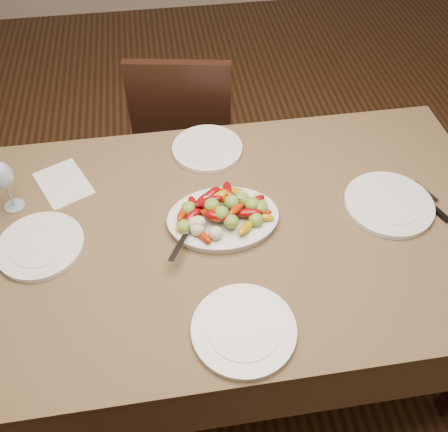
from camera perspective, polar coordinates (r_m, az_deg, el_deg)
name	(u,v)px	position (r m, az deg, el deg)	size (l,w,h in m)	color
floor	(272,314)	(2.30, 5.48, -11.10)	(6.00, 6.00, 0.00)	#392211
dining_table	(224,293)	(1.90, 0.00, -8.82)	(1.84, 1.04, 0.76)	brown
chair_far	(187,129)	(2.42, -4.28, 9.86)	(0.42, 0.42, 0.95)	black
serving_platter	(223,220)	(1.60, -0.11, -0.44)	(0.35, 0.26, 0.02)	white
roasted_vegetables	(223,208)	(1.56, -0.11, 0.93)	(0.28, 0.19, 0.09)	maroon
serving_spoon	(204,223)	(1.55, -2.28, -0.86)	(0.28, 0.06, 0.03)	#9EA0A8
plate_left	(40,246)	(1.64, -20.24, -3.22)	(0.27, 0.27, 0.02)	white
plate_right	(389,204)	(1.74, 18.31, 1.29)	(0.29, 0.29, 0.02)	white
plate_far	(207,149)	(1.86, -1.91, 7.69)	(0.26, 0.26, 0.02)	white
plate_near	(244,330)	(1.38, 2.27, -12.88)	(0.29, 0.29, 0.02)	white
wine_glass	(5,185)	(1.73, -23.77, 3.28)	(0.08, 0.08, 0.20)	#8C99A5
menu_card	(63,183)	(1.82, -17.87, 3.58)	(0.15, 0.21, 0.00)	silver
table_knife	(432,203)	(1.80, 22.68, 1.37)	(0.02, 0.20, 0.01)	#9EA0A8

